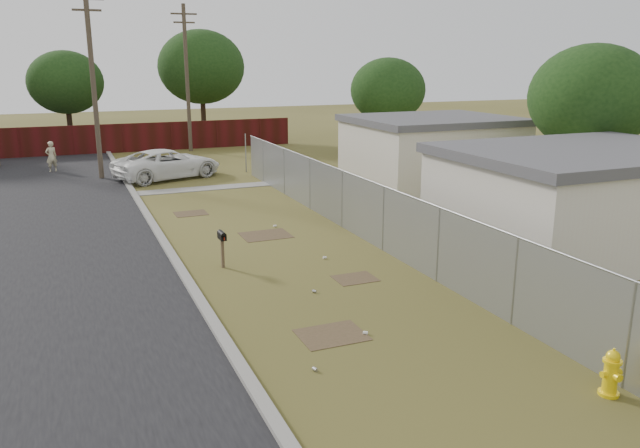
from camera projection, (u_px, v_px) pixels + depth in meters
name	position (u px, v px, depth m)	size (l,w,h in m)	color
ground	(288.00, 262.00, 17.99)	(120.00, 120.00, 0.00)	olive
street	(38.00, 220.00, 22.65)	(15.10, 60.00, 0.12)	black
chainlink_fence	(368.00, 217.00, 19.86)	(0.10, 27.06, 2.02)	gray
privacy_fence	(55.00, 141.00, 37.84)	(30.00, 0.12, 1.80)	#400D0E
utility_poles	(94.00, 78.00, 33.88)	(12.60, 8.24, 9.00)	#4C4232
houses	(497.00, 170.00, 24.00)	(9.30, 17.24, 3.10)	beige
horizon_trees	(169.00, 78.00, 38.15)	(33.32, 31.94, 7.78)	#2E2014
fire_hydrant	(611.00, 373.00, 10.76)	(0.40, 0.41, 0.88)	yellow
mailbox	(222.00, 239.00, 17.33)	(0.17, 0.46, 1.06)	brown
pickup_truck	(168.00, 164.00, 30.59)	(2.42, 5.25, 1.46)	white
pedestrian	(51.00, 157.00, 32.42)	(0.58, 0.38, 1.60)	#BFB48C
scattered_litter	(315.00, 284.00, 16.13)	(2.95, 10.33, 0.07)	white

